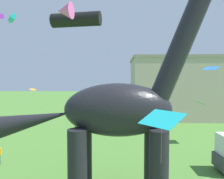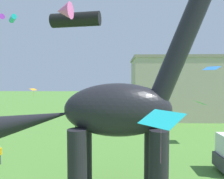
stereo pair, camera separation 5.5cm
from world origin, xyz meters
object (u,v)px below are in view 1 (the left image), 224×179
object	(u,v)px
kite_mid_left	(162,119)
kite_near_high	(200,103)
dinosaur_sculpture	(117,110)
kite_trailing	(33,90)
kite_high_left	(211,68)
kite_high_right	(10,18)
kite_far_right	(74,18)

from	to	relation	value
kite_mid_left	kite_near_high	distance (m)	18.33
dinosaur_sculpture	kite_trailing	world-z (taller)	dinosaur_sculpture
kite_high_left	kite_high_right	distance (m)	27.69
kite_high_right	kite_far_right	distance (m)	27.19
kite_trailing	kite_near_high	bearing A→B (deg)	-18.57
dinosaur_sculpture	kite_high_left	bearing A→B (deg)	25.25
kite_mid_left	kite_trailing	xyz separation A→B (m)	(-15.53, 24.35, -0.11)
kite_trailing	kite_high_right	xyz separation A→B (m)	(-2.01, -2.76, 10.53)
kite_trailing	kite_mid_left	bearing A→B (deg)	-57.47
kite_near_high	kite_far_right	size ratio (longest dim) A/B	0.84
kite_mid_left	kite_trailing	world-z (taller)	kite_mid_left
kite_near_high	kite_high_left	bearing A→B (deg)	-97.30
kite_high_right	kite_high_left	bearing A→B (deg)	-19.75
kite_trailing	kite_high_right	size ratio (longest dim) A/B	0.50
kite_near_high	kite_trailing	bearing A→B (deg)	161.43
kite_mid_left	kite_high_right	bearing A→B (deg)	129.10
kite_mid_left	kite_far_right	distance (m)	5.25
kite_high_right	kite_far_right	size ratio (longest dim) A/B	1.36
kite_trailing	kite_near_high	world-z (taller)	kite_trailing
kite_high_left	kite_near_high	bearing A→B (deg)	82.70
kite_far_right	dinosaur_sculpture	bearing A→B (deg)	72.85
kite_near_high	kite_high_right	xyz separation A→B (m)	(-25.52, 5.14, 11.68)
kite_high_right	kite_near_high	bearing A→B (deg)	-11.38
kite_high_left	kite_high_right	size ratio (longest dim) A/B	0.66
kite_trailing	kite_near_high	distance (m)	24.82
dinosaur_sculpture	kite_high_right	size ratio (longest dim) A/B	6.05
dinosaur_sculpture	kite_trailing	xyz separation A→B (m)	(-13.65, 20.04, 0.18)
dinosaur_sculpture	kite_near_high	xyz separation A→B (m)	(9.86, 12.14, -0.97)
kite_near_high	kite_high_right	world-z (taller)	kite_high_right
kite_high_left	kite_mid_left	size ratio (longest dim) A/B	0.84
dinosaur_sculpture	kite_far_right	size ratio (longest dim) A/B	8.25
kite_high_left	kite_trailing	bearing A→B (deg)	152.96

